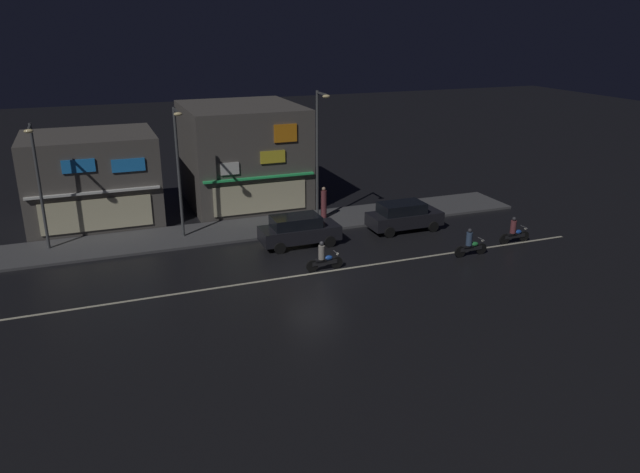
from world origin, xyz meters
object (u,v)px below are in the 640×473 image
object	(u,v)px
motorcycle_lead	(324,258)
traffic_cone	(411,223)
pedestrian_on_sidewalk	(324,204)
streetlamp_mid	(179,163)
motorcycle_opposite_lane	(514,232)
parked_car_trailing	(299,230)
streetlamp_east	(319,147)
motorcycle_following	(470,244)
parked_car_near_kerb	(404,216)
streetlamp_west	(38,177)

from	to	relation	value
motorcycle_lead	traffic_cone	world-z (taller)	motorcycle_lead
pedestrian_on_sidewalk	motorcycle_lead	size ratio (longest dim) A/B	1.03
streetlamp_mid	motorcycle_opposite_lane	size ratio (longest dim) A/B	3.77
streetlamp_mid	motorcycle_lead	world-z (taller)	streetlamp_mid
pedestrian_on_sidewalk	parked_car_trailing	size ratio (longest dim) A/B	0.45
motorcycle_lead	traffic_cone	bearing A→B (deg)	31.18
streetlamp_east	traffic_cone	world-z (taller)	streetlamp_east
streetlamp_east	motorcycle_following	size ratio (longest dim) A/B	4.05
motorcycle_following	pedestrian_on_sidewalk	bearing A→B (deg)	-60.91
streetlamp_mid	parked_car_near_kerb	distance (m)	13.05
parked_car_near_kerb	parked_car_trailing	world-z (taller)	same
motorcycle_lead	motorcycle_opposite_lane	distance (m)	11.19
parked_car_trailing	motorcycle_following	world-z (taller)	parked_car_trailing
streetlamp_west	streetlamp_east	world-z (taller)	streetlamp_east
motorcycle_opposite_lane	traffic_cone	size ratio (longest dim) A/B	3.45
motorcycle_lead	streetlamp_west	bearing A→B (deg)	149.86
streetlamp_west	streetlamp_east	distance (m)	15.13
streetlamp_west	motorcycle_opposite_lane	xyz separation A→B (m)	(23.85, -7.67, -3.46)
parked_car_trailing	streetlamp_mid	bearing A→B (deg)	151.03
motorcycle_lead	motorcycle_opposite_lane	size ratio (longest dim) A/B	1.00
streetlamp_east	motorcycle_opposite_lane	size ratio (longest dim) A/B	4.05
parked_car_near_kerb	parked_car_trailing	size ratio (longest dim) A/B	1.00
streetlamp_mid	motorcycle_following	xyz separation A→B (m)	(13.47, -7.90, -3.73)
parked_car_near_kerb	traffic_cone	bearing A→B (deg)	-160.24
streetlamp_east	parked_car_near_kerb	world-z (taller)	streetlamp_east
streetlamp_east	pedestrian_on_sidewalk	distance (m)	3.64
streetlamp_west	streetlamp_mid	distance (m)	7.04
streetlamp_west	traffic_cone	size ratio (longest dim) A/B	12.07
parked_car_trailing	motorcycle_lead	bearing A→B (deg)	-90.56
parked_car_near_kerb	motorcycle_following	size ratio (longest dim) A/B	2.26
streetlamp_mid	pedestrian_on_sidewalk	size ratio (longest dim) A/B	3.67
parked_car_trailing	motorcycle_following	bearing A→B (deg)	-31.41
parked_car_trailing	pedestrian_on_sidewalk	bearing A→B (deg)	51.56
streetlamp_east	streetlamp_west	bearing A→B (deg)	178.23
streetlamp_west	motorcycle_opposite_lane	size ratio (longest dim) A/B	3.49
parked_car_trailing	motorcycle_opposite_lane	world-z (taller)	parked_car_trailing
motorcycle_opposite_lane	parked_car_near_kerb	bearing A→B (deg)	140.30
streetlamp_west	parked_car_trailing	size ratio (longest dim) A/B	1.54
streetlamp_east	pedestrian_on_sidewalk	world-z (taller)	streetlamp_east
streetlamp_mid	motorcycle_opposite_lane	xyz separation A→B (m)	(16.84, -7.10, -3.73)
parked_car_near_kerb	motorcycle_opposite_lane	size ratio (longest dim) A/B	2.26
streetlamp_west	motorcycle_following	size ratio (longest dim) A/B	3.49
streetlamp_mid	streetlamp_east	size ratio (longest dim) A/B	0.93
motorcycle_following	motorcycle_opposite_lane	bearing A→B (deg)	-167.74
pedestrian_on_sidewalk	motorcycle_lead	xyz separation A→B (m)	(-2.93, -7.48, -0.42)
streetlamp_west	streetlamp_east	size ratio (longest dim) A/B	0.86
streetlamp_west	motorcycle_opposite_lane	world-z (taller)	streetlamp_west
motorcycle_opposite_lane	traffic_cone	xyz separation A→B (m)	(-3.92, 4.40, -0.36)
streetlamp_east	motorcycle_opposite_lane	distance (m)	12.01
streetlamp_west	pedestrian_on_sidewalk	distance (m)	15.89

